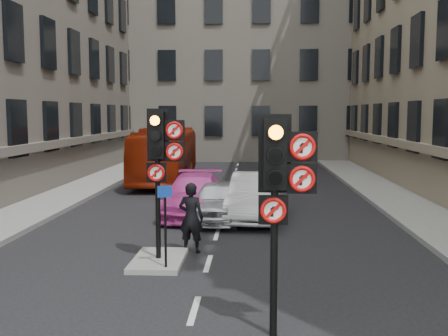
# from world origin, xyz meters

# --- Properties ---
(pavement_left) EXTENTS (3.00, 50.00, 0.16)m
(pavement_left) POSITION_xyz_m (-7.20, 12.00, 0.08)
(pavement_left) COLOR gray
(pavement_left) RESTS_ON ground
(pavement_right) EXTENTS (3.00, 50.00, 0.16)m
(pavement_right) POSITION_xyz_m (7.20, 12.00, 0.08)
(pavement_right) COLOR gray
(pavement_right) RESTS_ON ground
(centre_island) EXTENTS (1.20, 2.00, 0.12)m
(centre_island) POSITION_xyz_m (-1.20, 5.00, 0.06)
(centre_island) COLOR gray
(centre_island) RESTS_ON ground
(building_far) EXTENTS (30.00, 14.00, 20.00)m
(building_far) POSITION_xyz_m (0.00, 38.00, 10.00)
(building_far) COLOR #655F55
(building_far) RESTS_ON ground
(signal_near) EXTENTS (0.91, 0.40, 3.58)m
(signal_near) POSITION_xyz_m (1.49, 0.99, 2.58)
(signal_near) COLOR black
(signal_near) RESTS_ON ground
(signal_far) EXTENTS (0.91, 0.40, 3.58)m
(signal_far) POSITION_xyz_m (-1.11, 4.99, 2.70)
(signal_far) COLOR black
(signal_far) RESTS_ON centre_island
(car_silver) EXTENTS (1.90, 4.04, 1.34)m
(car_silver) POSITION_xyz_m (-0.10, 10.02, 0.67)
(car_silver) COLOR #B7BBBF
(car_silver) RESTS_ON ground
(car_white) EXTENTS (2.05, 4.81, 1.54)m
(car_white) POSITION_xyz_m (1.17, 10.40, 0.77)
(car_white) COLOR silver
(car_white) RESTS_ON ground
(car_pink) EXTENTS (2.02, 4.91, 1.42)m
(car_pink) POSITION_xyz_m (-1.00, 10.96, 0.71)
(car_pink) COLOR #C93B9A
(car_pink) RESTS_ON ground
(bus_red) EXTENTS (2.69, 10.18, 2.82)m
(bus_red) POSITION_xyz_m (-3.53, 20.14, 1.41)
(bus_red) COLOR maroon
(bus_red) RESTS_ON ground
(motorcycle) EXTENTS (0.66, 1.63, 0.95)m
(motorcycle) POSITION_xyz_m (1.31, 9.33, 0.48)
(motorcycle) COLOR black
(motorcycle) RESTS_ON ground
(motorcyclist) EXTENTS (0.74, 0.56, 1.82)m
(motorcyclist) POSITION_xyz_m (-0.53, 6.00, 0.91)
(motorcyclist) COLOR black
(motorcyclist) RESTS_ON ground
(info_sign) EXTENTS (0.32, 0.14, 1.86)m
(info_sign) POSITION_xyz_m (-0.90, 4.25, 1.32)
(info_sign) COLOR black
(info_sign) RESTS_ON centre_island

